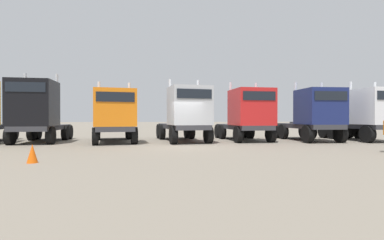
% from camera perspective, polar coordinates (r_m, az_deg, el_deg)
% --- Properties ---
extents(ground, '(200.00, 200.00, 0.00)m').
position_cam_1_polar(ground, '(15.81, -1.71, -5.27)').
color(ground, gray).
extents(semi_truck_black, '(2.88, 5.80, 4.43)m').
position_cam_1_polar(semi_truck_black, '(20.17, -28.54, 1.59)').
color(semi_truck_black, '#333338').
rests_on(semi_truck_black, ground).
extents(semi_truck_orange, '(3.60, 6.68, 3.87)m').
position_cam_1_polar(semi_truck_orange, '(18.55, -15.17, 0.84)').
color(semi_truck_orange, '#333338').
rests_on(semi_truck_orange, ground).
extents(semi_truck_silver, '(3.51, 6.62, 4.10)m').
position_cam_1_polar(semi_truck_silver, '(18.42, -1.17, 1.18)').
color(semi_truck_silver, '#333338').
rests_on(semi_truck_silver, ground).
extents(semi_truck_red, '(2.95, 5.99, 4.04)m').
position_cam_1_polar(semi_truck_red, '(19.60, 11.08, 1.19)').
color(semi_truck_red, '#333338').
rests_on(semi_truck_red, ground).
extents(semi_truck_navy, '(2.57, 5.87, 4.03)m').
position_cam_1_polar(semi_truck_navy, '(20.74, 23.17, 1.08)').
color(semi_truck_navy, '#333338').
rests_on(semi_truck_navy, ground).
extents(semi_truck_white, '(2.83, 5.83, 4.07)m').
position_cam_1_polar(semi_truck_white, '(22.62, 31.88, 0.98)').
color(semi_truck_white, '#333338').
rests_on(semi_truck_white, ground).
extents(traffic_cone_near, '(0.36, 0.36, 0.65)m').
position_cam_1_polar(traffic_cone_near, '(11.44, -29.21, -5.85)').
color(traffic_cone_near, '#F2590C').
rests_on(traffic_cone_near, ground).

